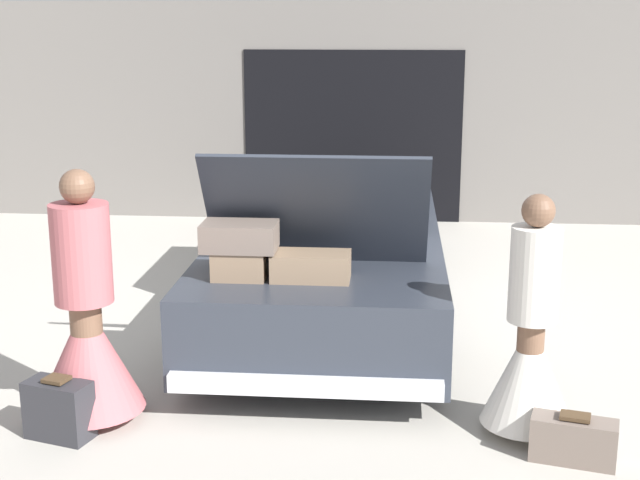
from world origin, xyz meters
TOP-DOWN VIEW (x-y plane):
  - ground_plane at (0.00, 0.00)m, footprint 40.00×40.00m
  - garage_wall_back at (0.00, 3.67)m, footprint 12.00×0.14m
  - car at (-0.00, 0.00)m, footprint 1.92×5.10m
  - person_left at (-1.42, -2.55)m, footprint 0.71×0.71m
  - person_right at (1.42, -2.51)m, footprint 0.59×0.59m
  - suitcase_beside_left_person at (-1.53, -2.84)m, footprint 0.46×0.32m
  - suitcase_beside_right_person at (1.65, -2.89)m, footprint 0.53×0.31m

SIDE VIEW (x-z plane):
  - ground_plane at x=0.00m, z-range 0.00..0.00m
  - suitcase_beside_right_person at x=1.65m, z-range -0.01..0.29m
  - suitcase_beside_left_person at x=-1.53m, z-range -0.01..0.39m
  - person_right at x=1.42m, z-range -0.23..1.33m
  - car at x=0.00m, z-range -0.27..1.42m
  - person_left at x=-1.42m, z-range -0.25..1.43m
  - garage_wall_back at x=0.00m, z-range -0.01..2.79m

